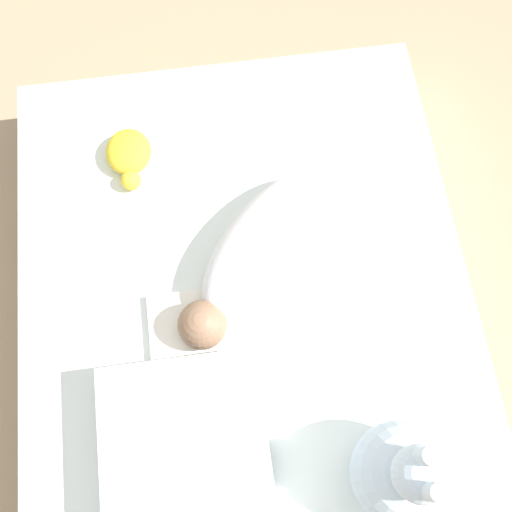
{
  "coord_description": "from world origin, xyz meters",
  "views": [
    {
      "loc": [
        0.44,
        -0.03,
        1.56
      ],
      "look_at": [
        -0.03,
        0.04,
        0.26
      ],
      "focal_mm": 42.0,
      "sensor_mm": 36.0,
      "label": 1
    }
  ],
  "objects_px": {
    "swaddled_baby": "(262,249)",
    "pillow": "(186,446)",
    "turtle_plush": "(129,155)",
    "bunny_plush": "(404,474)"
  },
  "relations": [
    {
      "from": "pillow",
      "to": "bunny_plush",
      "type": "height_order",
      "value": "bunny_plush"
    },
    {
      "from": "swaddled_baby",
      "to": "pillow",
      "type": "height_order",
      "value": "swaddled_baby"
    },
    {
      "from": "turtle_plush",
      "to": "bunny_plush",
      "type": "bearing_deg",
      "value": 31.05
    },
    {
      "from": "bunny_plush",
      "to": "swaddled_baby",
      "type": "bearing_deg",
      "value": -158.57
    },
    {
      "from": "turtle_plush",
      "to": "swaddled_baby",
      "type": "bearing_deg",
      "value": 43.64
    },
    {
      "from": "pillow",
      "to": "bunny_plush",
      "type": "xyz_separation_m",
      "value": [
        0.11,
        0.42,
        0.07
      ]
    },
    {
      "from": "swaddled_baby",
      "to": "turtle_plush",
      "type": "distance_m",
      "value": 0.43
    },
    {
      "from": "swaddled_baby",
      "to": "bunny_plush",
      "type": "xyz_separation_m",
      "value": [
        0.52,
        0.2,
        0.05
      ]
    },
    {
      "from": "swaddled_baby",
      "to": "turtle_plush",
      "type": "height_order",
      "value": "swaddled_baby"
    },
    {
      "from": "swaddled_baby",
      "to": "turtle_plush",
      "type": "bearing_deg",
      "value": -91.54
    }
  ]
}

